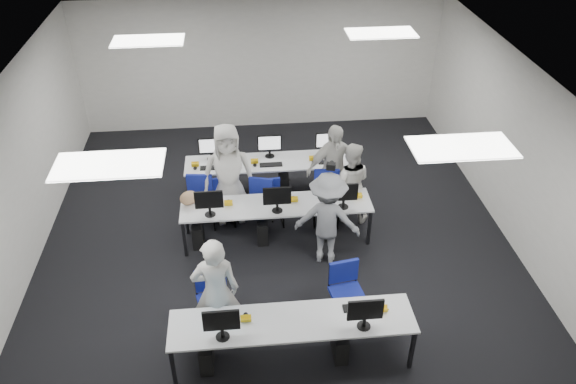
{
  "coord_description": "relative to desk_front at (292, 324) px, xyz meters",
  "views": [
    {
      "loc": [
        -0.55,
        -7.41,
        6.22
      ],
      "look_at": [
        0.19,
        0.16,
        1.0
      ],
      "focal_mm": 35.0,
      "sensor_mm": 36.0,
      "label": 1
    }
  ],
  "objects": [
    {
      "name": "room",
      "position": [
        0.0,
        2.4,
        0.82
      ],
      "size": [
        9.0,
        9.02,
        3.0
      ],
      "color": "black",
      "rests_on": "ground"
    },
    {
      "name": "ceiling_panels",
      "position": [
        0.0,
        2.4,
        2.3
      ],
      "size": [
        5.2,
        4.6,
        0.02
      ],
      "color": "white",
      "rests_on": "room"
    },
    {
      "name": "desk_front",
      "position": [
        0.0,
        0.0,
        0.0
      ],
      "size": [
        3.2,
        0.7,
        0.73
      ],
      "color": "silver",
      "rests_on": "ground"
    },
    {
      "name": "desk_mid",
      "position": [
        0.0,
        2.6,
        0.0
      ],
      "size": [
        3.2,
        0.7,
        0.73
      ],
      "color": "silver",
      "rests_on": "ground"
    },
    {
      "name": "desk_back",
      "position": [
        0.0,
        4.0,
        0.0
      ],
      "size": [
        3.2,
        0.7,
        0.73
      ],
      "color": "silver",
      "rests_on": "ground"
    },
    {
      "name": "equipment_front",
      "position": [
        -0.19,
        -0.02,
        -0.32
      ],
      "size": [
        2.51,
        0.41,
        1.19
      ],
      "color": "#0B5692",
      "rests_on": "desk_front"
    },
    {
      "name": "equipment_mid",
      "position": [
        -0.19,
        2.58,
        -0.32
      ],
      "size": [
        2.91,
        0.41,
        1.19
      ],
      "color": "white",
      "rests_on": "desk_mid"
    },
    {
      "name": "equipment_back",
      "position": [
        0.19,
        4.02,
        -0.32
      ],
      "size": [
        2.91,
        0.41,
        1.19
      ],
      "color": "white",
      "rests_on": "desk_back"
    },
    {
      "name": "chair_0",
      "position": [
        -1.02,
        0.68,
        -0.38
      ],
      "size": [
        0.57,
        0.6,
        0.95
      ],
      "rotation": [
        0.0,
        0.0,
        0.25
      ],
      "color": "navy",
      "rests_on": "ground"
    },
    {
      "name": "chair_1",
      "position": [
        0.86,
        0.66,
        -0.39
      ],
      "size": [
        0.53,
        0.57,
        0.93
      ],
      "rotation": [
        0.0,
        0.0,
        0.17
      ],
      "color": "navy",
      "rests_on": "ground"
    },
    {
      "name": "chair_2",
      "position": [
        -0.93,
        3.17,
        -0.42
      ],
      "size": [
        0.47,
        0.5,
        0.84
      ],
      "rotation": [
        0.0,
        0.0,
        0.15
      ],
      "color": "navy",
      "rests_on": "ground"
    },
    {
      "name": "chair_3",
      "position": [
        -0.06,
        3.09,
        -0.42
      ],
      "size": [
        0.44,
        0.48,
        0.82
      ],
      "rotation": [
        0.0,
        0.0,
        0.11
      ],
      "color": "navy",
      "rests_on": "ground"
    },
    {
      "name": "chair_4",
      "position": [
        0.93,
        3.05,
        -0.38
      ],
      "size": [
        0.52,
        0.56,
        0.96
      ],
      "rotation": [
        0.0,
        0.0,
        -0.12
      ],
      "color": "navy",
      "rests_on": "ground"
    },
    {
      "name": "chair_5",
      "position": [
        -1.27,
        3.48,
        -0.37
      ],
      "size": [
        0.53,
        0.57,
        0.97
      ],
      "rotation": [
        0.0,
        0.0,
        -0.11
      ],
      "color": "navy",
      "rests_on": "ground"
    },
    {
      "name": "chair_6",
      "position": [
        -0.18,
        3.34,
        -0.39
      ],
      "size": [
        0.56,
        0.59,
        0.91
      ],
      "rotation": [
        0.0,
        0.0,
        -0.27
      ],
      "color": "navy",
      "rests_on": "ground"
    },
    {
      "name": "chair_7",
      "position": [
        0.96,
        3.4,
        -0.42
      ],
      "size": [
        0.48,
        0.51,
        0.82
      ],
      "rotation": [
        0.0,
        0.0,
        -0.2
      ],
      "color": "navy",
      "rests_on": "ground"
    },
    {
      "name": "handbag",
      "position": [
        -1.45,
        2.75,
        0.18
      ],
      "size": [
        0.36,
        0.3,
        0.25
      ],
      "primitive_type": "ellipsoid",
      "rotation": [
        0.0,
        0.0,
        0.38
      ],
      "color": "#A67F55",
      "rests_on": "desk_mid"
    },
    {
      "name": "student_0",
      "position": [
        -0.98,
        0.49,
        0.19
      ],
      "size": [
        0.65,
        0.44,
        1.75
      ],
      "primitive_type": "imported",
      "rotation": [
        0.0,
        0.0,
        3.18
      ],
      "color": "beige",
      "rests_on": "ground"
    },
    {
      "name": "student_1",
      "position": [
        1.34,
        3.09,
        0.09
      ],
      "size": [
        0.86,
        0.73,
        1.53
      ],
      "primitive_type": "imported",
      "rotation": [
        0.0,
        0.0,
        2.91
      ],
      "color": "beige",
      "rests_on": "ground"
    },
    {
      "name": "student_2",
      "position": [
        -0.79,
        3.32,
        0.26
      ],
      "size": [
        0.97,
        0.68,
        1.87
      ],
      "primitive_type": "imported",
      "rotation": [
        0.0,
        0.0,
        0.1
      ],
      "color": "beige",
      "rests_on": "ground"
    },
    {
      "name": "student_3",
      "position": [
        1.08,
        3.4,
        0.19
      ],
      "size": [
        1.1,
        0.7,
        1.74
      ],
      "primitive_type": "imported",
      "rotation": [
        0.0,
        0.0,
        0.3
      ],
      "color": "beige",
      "rests_on": "ground"
    },
    {
      "name": "photographer",
      "position": [
        0.77,
        2.0,
        0.14
      ],
      "size": [
        1.19,
        0.87,
        1.64
      ],
      "primitive_type": "imported",
      "rotation": [
        0.0,
        0.0,
        2.87
      ],
      "color": "gray",
      "rests_on": "ground"
    },
    {
      "name": "dslr_camera",
      "position": [
        0.81,
        2.17,
        1.02
      ],
      "size": [
        0.18,
        0.21,
        0.1
      ],
      "primitive_type": "cube",
      "rotation": [
        0.0,
        0.0,
        2.87
      ],
      "color": "black",
      "rests_on": "photographer"
    }
  ]
}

